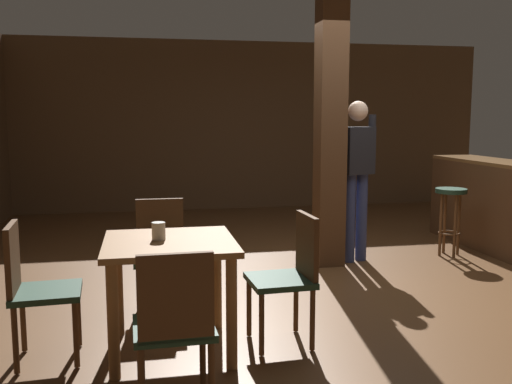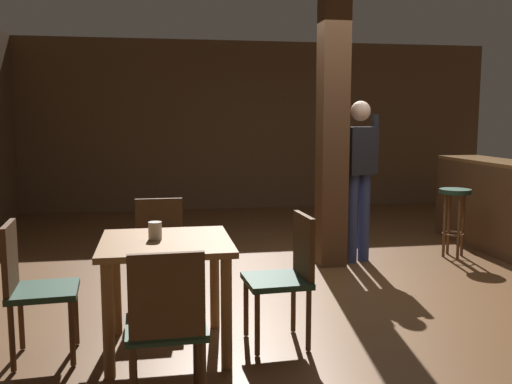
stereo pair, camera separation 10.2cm
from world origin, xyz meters
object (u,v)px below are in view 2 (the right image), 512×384
Objects in this scene: chair_west at (31,283)px; napkin_cup at (155,231)px; chair_east at (287,272)px; chair_north at (160,249)px; standing_person at (359,169)px; bar_counter at (497,206)px; chair_south at (166,322)px; dining_table at (166,261)px; bar_stool_near at (454,206)px.

chair_west reaches higher than napkin_cup.
chair_west is (-1.67, 0.02, 0.00)m from chair_east.
chair_north is 0.52× the size of standing_person.
bar_counter is (3.01, 2.22, 0.03)m from chair_east.
chair_east is 1.00× the size of chair_west.
napkin_cup is at bearing -92.32° from chair_north.
chair_south is 3.59m from standing_person.
dining_table is 1.12× the size of bar_stool_near.
chair_west is at bearing -145.28° from standing_person.
bar_counter reaches higher than chair_east.
chair_west is 4.55m from bar_stool_near.
chair_north is at bearing 87.68° from napkin_cup.
dining_table is 0.82m from chair_east.
chair_south is at bearing -126.07° from standing_person.
standing_person is 1.21m from bar_stool_near.
chair_south is 0.52× the size of standing_person.
chair_east is 0.41× the size of bar_counter.
bar_stool_near is at bearing 1.36° from standing_person.
bar_stool_near is (3.27, 2.02, -0.24)m from napkin_cup.
dining_table is at bearing 0.34° from chair_west.
bar_stool_near is (2.39, 2.08, 0.06)m from chair_east.
chair_south is 0.41× the size of bar_counter.
napkin_cup is (-0.88, 0.06, 0.31)m from chair_east.
chair_west is at bearing -177.09° from napkin_cup.
standing_person is (2.09, 2.88, 0.50)m from chair_south.
chair_west is (-0.82, -0.80, 0.00)m from chair_north.
chair_north is at bearing 135.79° from chair_east.
bar_counter is 2.87× the size of bar_stool_near.
bar_counter is at bearing 19.82° from chair_north.
dining_table is 0.86m from chair_west.
chair_north and chair_west have the same top height.
napkin_cup is at bearing -148.37° from bar_stool_near.
bar_stool_near is (-0.61, -0.14, 0.03)m from bar_counter.
chair_south reaches higher than bar_stool_near.
dining_table is 0.95× the size of chair_east.
bar_stool_near is at bearing 41.01° from chair_east.
bar_counter reaches higher than dining_table.
dining_table is 0.22m from napkin_cup.
standing_person reaches higher than chair_west.
bar_stool_near is at bearing 32.62° from dining_table.
chair_west is 0.84m from napkin_cup.
chair_south is 4.90m from bar_counter.
dining_table is 7.30× the size of napkin_cup.
dining_table is 0.86m from chair_south.
standing_person reaches higher than chair_east.
chair_north is 1.15m from chair_west.
chair_south is at bearing -45.30° from chair_west.
napkin_cup is at bearing 152.83° from dining_table.
standing_person reaches higher than dining_table.
chair_south is 1.00× the size of chair_east.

